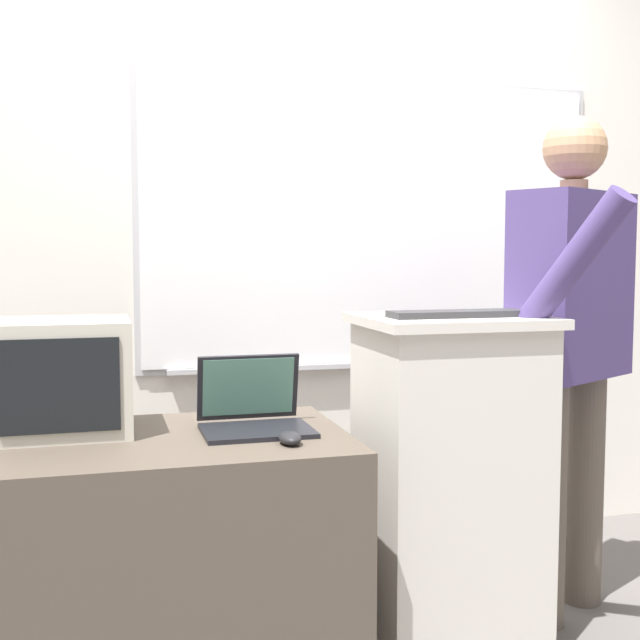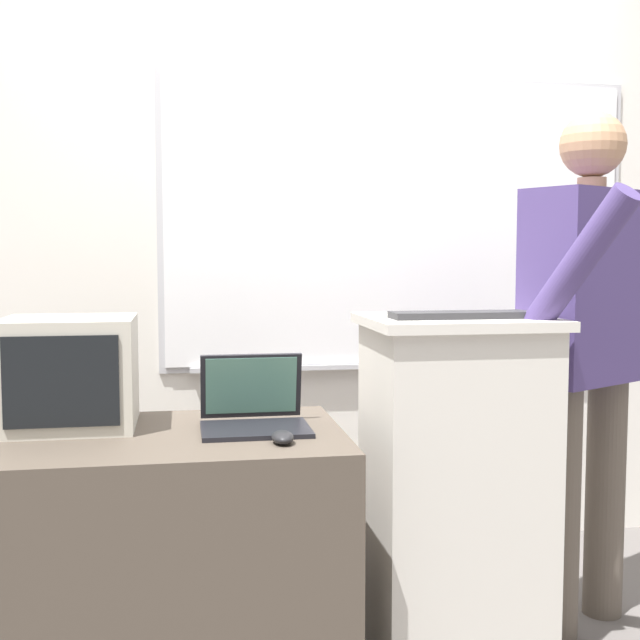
# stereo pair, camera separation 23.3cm
# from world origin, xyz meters

# --- Properties ---
(back_wall) EXTENTS (6.40, 0.17, 3.00)m
(back_wall) POSITION_xyz_m (0.01, 1.32, 1.49)
(back_wall) COLOR silver
(back_wall) RESTS_ON ground_plane
(lectern_podium) EXTENTS (0.55, 0.48, 1.04)m
(lectern_podium) POSITION_xyz_m (0.25, 0.33, 0.52)
(lectern_podium) COLOR beige
(lectern_podium) RESTS_ON ground_plane
(side_desk) EXTENTS (1.01, 0.67, 0.72)m
(side_desk) POSITION_xyz_m (-0.61, 0.33, 0.36)
(side_desk) COLOR #4C4238
(side_desk) RESTS_ON ground_plane
(person_presenter) EXTENTS (0.63, 0.71, 1.68)m
(person_presenter) POSITION_xyz_m (0.73, 0.42, 0.98)
(person_presenter) COLOR brown
(person_presenter) RESTS_ON ground_plane
(laptop) EXTENTS (0.31, 0.28, 0.21)m
(laptop) POSITION_xyz_m (-0.36, 0.37, 0.77)
(laptop) COLOR black
(laptop) RESTS_ON side_desk
(wireless_keyboard) EXTENTS (0.42, 0.11, 0.02)m
(wireless_keyboard) POSITION_xyz_m (0.25, 0.27, 1.05)
(wireless_keyboard) COLOR #2D2D30
(wireless_keyboard) RESTS_ON lectern_podium
(computer_mouse_by_laptop) EXTENTS (0.06, 0.10, 0.03)m
(computer_mouse_by_laptop) POSITION_xyz_m (-0.30, 0.15, 0.74)
(computer_mouse_by_laptop) COLOR black
(computer_mouse_by_laptop) RESTS_ON side_desk
(crt_monitor) EXTENTS (0.38, 0.36, 0.32)m
(crt_monitor) POSITION_xyz_m (-0.89, 0.47, 0.88)
(crt_monitor) COLOR #BCB7A8
(crt_monitor) RESTS_ON side_desk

